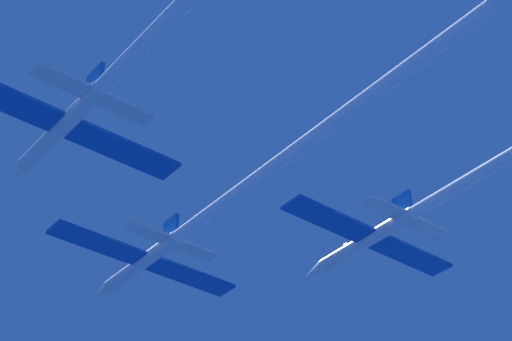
% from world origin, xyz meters
% --- Properties ---
extents(jet_lead, '(14.92, 39.01, 2.47)m').
position_xyz_m(jet_lead, '(0.41, -10.49, -0.16)').
color(jet_lead, silver).
extents(jet_right_wing, '(14.92, 44.41, 2.47)m').
position_xyz_m(jet_right_wing, '(11.81, -24.47, 0.46)').
color(jet_right_wing, silver).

